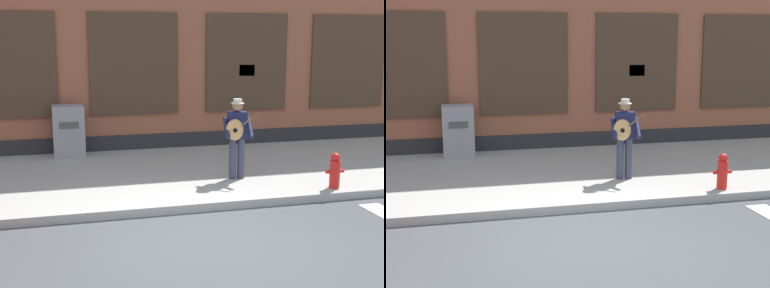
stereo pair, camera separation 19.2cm
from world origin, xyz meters
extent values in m
plane|color=#424449|center=(0.00, 0.00, 0.00)|extent=(160.00, 160.00, 0.00)
cube|color=#9E9E99|center=(0.00, 3.88, 0.08)|extent=(28.00, 5.07, 0.16)
cube|color=#99563D|center=(0.00, 8.41, 3.76)|extent=(28.00, 4.00, 7.51)
cube|color=#28282B|center=(0.00, 6.39, 0.28)|extent=(28.00, 0.04, 0.55)
cube|color=#473323|center=(-3.08, 6.38, 2.39)|extent=(2.30, 0.06, 2.61)
cube|color=black|center=(-3.08, 6.37, 2.39)|extent=(2.18, 0.03, 2.49)
cube|color=#473323|center=(0.00, 6.38, 2.39)|extent=(2.30, 0.06, 2.61)
cube|color=black|center=(0.00, 6.37, 2.39)|extent=(2.18, 0.03, 2.49)
cube|color=#473323|center=(3.08, 6.38, 2.39)|extent=(2.30, 0.06, 2.61)
cube|color=black|center=(3.08, 6.37, 2.39)|extent=(2.18, 0.03, 2.49)
cube|color=#473323|center=(6.16, 6.38, 2.39)|extent=(2.30, 0.06, 2.61)
cube|color=black|center=(6.16, 6.37, 2.39)|extent=(2.18, 0.03, 2.49)
cube|color=yellow|center=(3.08, 6.36, 2.19)|extent=(0.44, 0.02, 0.30)
cylinder|color=#33384C|center=(1.67, 2.85, 0.58)|extent=(0.15, 0.15, 0.85)
cylinder|color=#33384C|center=(1.49, 2.86, 0.58)|extent=(0.15, 0.15, 0.85)
cube|color=#191E47|center=(1.58, 2.87, 1.29)|extent=(0.41, 0.28, 0.56)
sphere|color=#9E7051|center=(1.58, 2.87, 1.68)|extent=(0.22, 0.22, 0.22)
cylinder|color=beige|center=(1.58, 2.87, 1.74)|extent=(0.27, 0.28, 0.02)
cylinder|color=beige|center=(1.58, 2.87, 1.79)|extent=(0.18, 0.18, 0.09)
cylinder|color=#191E47|center=(1.80, 2.73, 1.25)|extent=(0.18, 0.52, 0.39)
cylinder|color=#191E47|center=(1.33, 2.81, 1.25)|extent=(0.18, 0.52, 0.39)
ellipsoid|color=tan|center=(1.47, 2.70, 1.22)|extent=(0.38, 0.18, 0.44)
cylinder|color=black|center=(1.46, 2.64, 1.22)|extent=(0.09, 0.03, 0.09)
cylinder|color=brown|center=(1.72, 2.64, 1.40)|extent=(0.47, 0.12, 0.34)
cube|color=gray|center=(-1.73, 5.96, 0.79)|extent=(0.76, 0.63, 1.28)
cube|color=#4C4C4C|center=(-1.73, 5.63, 0.99)|extent=(0.46, 0.02, 0.16)
cylinder|color=red|center=(3.20, 1.69, 0.43)|extent=(0.20, 0.20, 0.55)
sphere|color=red|center=(3.20, 1.69, 0.77)|extent=(0.18, 0.18, 0.18)
cylinder|color=red|center=(3.06, 1.69, 0.49)|extent=(0.10, 0.07, 0.07)
cylinder|color=red|center=(3.34, 1.69, 0.49)|extent=(0.10, 0.07, 0.07)
camera|label=1|loc=(-2.09, -7.41, 3.04)|focal=50.00mm
camera|label=2|loc=(-1.90, -7.45, 3.04)|focal=50.00mm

